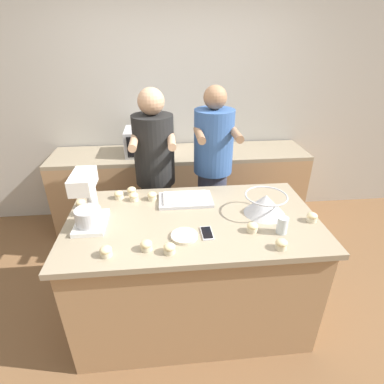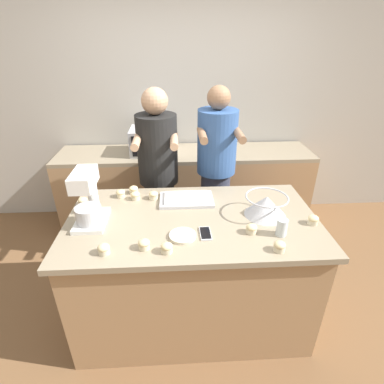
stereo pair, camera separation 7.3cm
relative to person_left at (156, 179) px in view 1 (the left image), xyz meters
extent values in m
plane|color=brown|center=(0.27, -0.76, -0.88)|extent=(16.00, 16.00, 0.00)
cube|color=#B2ADA3|center=(0.27, 0.97, 0.47)|extent=(10.00, 0.06, 2.70)
cube|color=#A87F56|center=(0.27, -0.76, -0.44)|extent=(1.67, 0.90, 0.88)
cube|color=gray|center=(0.27, -0.76, 0.02)|extent=(1.74, 0.96, 0.04)
cube|color=#A87F56|center=(0.27, 0.62, -0.45)|extent=(2.80, 0.60, 0.87)
cube|color=gray|center=(0.27, 0.62, 0.00)|extent=(2.80, 0.60, 0.04)
cylinder|color=#232328|center=(0.00, 0.00, -0.46)|extent=(0.28, 0.28, 0.85)
cylinder|color=black|center=(0.00, 0.00, 0.28)|extent=(0.36, 0.36, 0.61)
sphere|color=tan|center=(0.00, 0.00, 0.69)|extent=(0.22, 0.22, 0.22)
cylinder|color=tan|center=(-0.15, -0.17, 0.41)|extent=(0.06, 0.34, 0.06)
cylinder|color=tan|center=(0.15, -0.17, 0.41)|extent=(0.06, 0.34, 0.06)
cylinder|color=#33384C|center=(0.53, 0.00, -0.42)|extent=(0.27, 0.27, 0.94)
cylinder|color=#335693|center=(0.53, 0.00, 0.33)|extent=(0.35, 0.35, 0.56)
sphere|color=#936B4C|center=(0.53, 0.00, 0.71)|extent=(0.20, 0.20, 0.20)
cylinder|color=#936B4C|center=(0.38, -0.17, 0.45)|extent=(0.06, 0.34, 0.06)
cylinder|color=#936B4C|center=(0.68, -0.17, 0.45)|extent=(0.06, 0.34, 0.06)
cube|color=white|center=(-0.42, -0.78, 0.06)|extent=(0.20, 0.30, 0.03)
cylinder|color=white|center=(-0.42, -0.66, 0.20)|extent=(0.07, 0.07, 0.25)
cube|color=white|center=(-0.42, -0.79, 0.37)|extent=(0.13, 0.26, 0.10)
cylinder|color=#BCBCC1|center=(-0.42, -0.81, 0.13)|extent=(0.17, 0.17, 0.11)
cone|color=#BCBCC1|center=(0.78, -0.75, 0.11)|extent=(0.29, 0.29, 0.14)
torus|color=#BCBCC1|center=(0.78, -0.75, 0.18)|extent=(0.30, 0.30, 0.01)
cube|color=#BCBCC1|center=(0.23, -0.52, 0.05)|extent=(0.41, 0.25, 0.02)
cube|color=white|center=(0.23, -0.52, 0.07)|extent=(0.33, 0.20, 0.02)
cube|color=#B7B7BC|center=(-0.09, 0.62, 0.16)|extent=(0.46, 0.36, 0.27)
cube|color=black|center=(-0.13, 0.43, 0.16)|extent=(0.31, 0.01, 0.22)
cube|color=#2D2D2D|center=(0.08, 0.43, 0.16)|extent=(0.09, 0.01, 0.22)
cube|color=silver|center=(0.34, -0.96, 0.05)|extent=(0.07, 0.15, 0.01)
cube|color=black|center=(0.34, -0.96, 0.05)|extent=(0.07, 0.13, 0.00)
cylinder|color=silver|center=(0.82, -0.99, 0.10)|extent=(0.07, 0.07, 0.11)
cylinder|color=beige|center=(0.19, -0.98, 0.05)|extent=(0.17, 0.17, 0.02)
cylinder|color=beige|center=(-0.02, -0.47, 0.06)|extent=(0.07, 0.07, 0.03)
ellipsoid|color=beige|center=(-0.02, -0.47, 0.08)|extent=(0.07, 0.07, 0.04)
cylinder|color=beige|center=(0.75, -1.15, 0.06)|extent=(0.07, 0.07, 0.03)
ellipsoid|color=beige|center=(0.75, -1.15, 0.08)|extent=(0.07, 0.07, 0.04)
cylinder|color=beige|center=(-0.27, -1.11, 0.06)|extent=(0.07, 0.07, 0.03)
ellipsoid|color=beige|center=(-0.27, -1.11, 0.08)|extent=(0.07, 0.07, 0.04)
cylinder|color=beige|center=(-0.54, -0.54, 0.06)|extent=(0.07, 0.07, 0.03)
ellipsoid|color=beige|center=(-0.54, -0.54, 0.08)|extent=(0.07, 0.07, 0.04)
cylinder|color=beige|center=(1.07, -0.88, 0.06)|extent=(0.07, 0.07, 0.03)
ellipsoid|color=beige|center=(1.07, -0.88, 0.08)|extent=(0.07, 0.07, 0.04)
cylinder|color=beige|center=(0.09, -1.12, 0.06)|extent=(0.07, 0.07, 0.03)
ellipsoid|color=beige|center=(0.09, -1.12, 0.08)|extent=(0.07, 0.07, 0.04)
cylinder|color=beige|center=(-0.16, -0.47, 0.06)|extent=(0.07, 0.07, 0.03)
ellipsoid|color=beige|center=(-0.16, -0.47, 0.08)|extent=(0.07, 0.07, 0.04)
cylinder|color=beige|center=(0.63, -0.96, 0.06)|extent=(0.07, 0.07, 0.03)
ellipsoid|color=beige|center=(0.63, -0.96, 0.08)|extent=(0.07, 0.07, 0.04)
cylinder|color=beige|center=(-0.04, -1.08, 0.06)|extent=(0.07, 0.07, 0.03)
ellipsoid|color=beige|center=(-0.04, -1.08, 0.08)|extent=(0.07, 0.07, 0.04)
cylinder|color=beige|center=(-0.18, -0.37, 0.06)|extent=(0.07, 0.07, 0.03)
ellipsoid|color=beige|center=(-0.18, -0.37, 0.08)|extent=(0.07, 0.07, 0.04)
cylinder|color=beige|center=(-0.28, -0.42, 0.06)|extent=(0.07, 0.07, 0.03)
ellipsoid|color=beige|center=(-0.28, -0.42, 0.08)|extent=(0.07, 0.07, 0.04)
camera|label=1|loc=(0.09, -2.51, 1.17)|focal=28.00mm
camera|label=2|loc=(0.16, -2.52, 1.17)|focal=28.00mm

